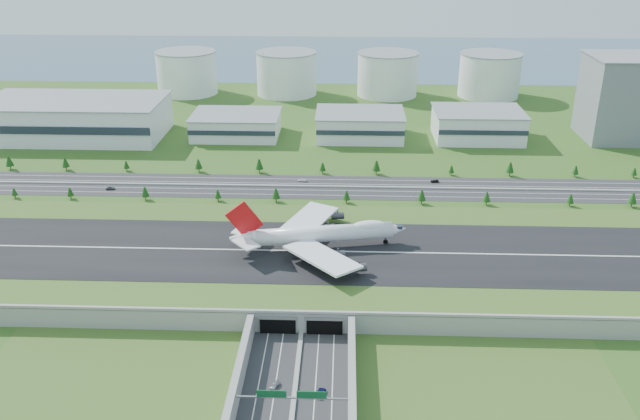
{
  "coord_description": "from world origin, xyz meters",
  "views": [
    {
      "loc": [
        14.71,
        -258.02,
        140.0
      ],
      "look_at": [
        3.62,
        35.0,
        12.17
      ],
      "focal_mm": 38.0,
      "sensor_mm": 36.0,
      "label": 1
    }
  ],
  "objects_px": {
    "boeing_747": "(319,234)",
    "car_0": "(275,385)",
    "car_2": "(320,392)",
    "office_tower": "(621,98)",
    "car_7": "(302,180)",
    "car_4": "(110,188)",
    "fuel_tank_a": "(187,73)",
    "car_5": "(435,181)"
  },
  "relations": [
    {
      "from": "car_2",
      "to": "office_tower",
      "type": "bearing_deg",
      "value": -102.58
    },
    {
      "from": "car_4",
      "to": "car_2",
      "type": "bearing_deg",
      "value": -154.17
    },
    {
      "from": "car_5",
      "to": "car_7",
      "type": "distance_m",
      "value": 75.84
    },
    {
      "from": "car_2",
      "to": "fuel_tank_a",
      "type": "bearing_deg",
      "value": -50.08
    },
    {
      "from": "fuel_tank_a",
      "to": "car_0",
      "type": "xyz_separation_m",
      "value": [
        113.43,
        -391.02,
        -16.61
      ]
    },
    {
      "from": "car_7",
      "to": "office_tower",
      "type": "bearing_deg",
      "value": 126.39
    },
    {
      "from": "fuel_tank_a",
      "to": "boeing_747",
      "type": "height_order",
      "value": "fuel_tank_a"
    },
    {
      "from": "boeing_747",
      "to": "car_0",
      "type": "bearing_deg",
      "value": -107.97
    },
    {
      "from": "fuel_tank_a",
      "to": "boeing_747",
      "type": "xyz_separation_m",
      "value": [
        124.49,
        -306.68,
        -2.7
      ]
    },
    {
      "from": "fuel_tank_a",
      "to": "car_4",
      "type": "distance_m",
      "value": 223.9
    },
    {
      "from": "fuel_tank_a",
      "to": "boeing_747",
      "type": "relative_size",
      "value": 0.65
    },
    {
      "from": "boeing_747",
      "to": "car_4",
      "type": "bearing_deg",
      "value": 134.58
    },
    {
      "from": "car_5",
      "to": "car_7",
      "type": "xyz_separation_m",
      "value": [
        -75.82,
        -1.54,
        -0.03
      ]
    },
    {
      "from": "car_5",
      "to": "car_7",
      "type": "height_order",
      "value": "car_5"
    },
    {
      "from": "boeing_747",
      "to": "car_4",
      "type": "xyz_separation_m",
      "value": [
        -119.55,
        83.44,
        -13.83
      ]
    },
    {
      "from": "car_2",
      "to": "car_5",
      "type": "xyz_separation_m",
      "value": [
        58.32,
        189.07,
        0.03
      ]
    },
    {
      "from": "car_2",
      "to": "car_7",
      "type": "relative_size",
      "value": 1.05
    },
    {
      "from": "car_2",
      "to": "car_7",
      "type": "xyz_separation_m",
      "value": [
        -17.5,
        187.53,
        -0.0
      ]
    },
    {
      "from": "car_2",
      "to": "boeing_747",
      "type": "bearing_deg",
      "value": -65.66
    },
    {
      "from": "car_4",
      "to": "office_tower",
      "type": "bearing_deg",
      "value": -81.0
    },
    {
      "from": "car_5",
      "to": "office_tower",
      "type": "bearing_deg",
      "value": 118.37
    },
    {
      "from": "boeing_747",
      "to": "car_0",
      "type": "relative_size",
      "value": 17.16
    },
    {
      "from": "boeing_747",
      "to": "car_4",
      "type": "relative_size",
      "value": 15.52
    },
    {
      "from": "office_tower",
      "to": "fuel_tank_a",
      "type": "distance_m",
      "value": 340.18
    },
    {
      "from": "car_4",
      "to": "car_5",
      "type": "distance_m",
      "value": 182.51
    },
    {
      "from": "office_tower",
      "to": "car_5",
      "type": "xyz_separation_m",
      "value": [
        -133.45,
        -90.17,
        -26.62
      ]
    },
    {
      "from": "car_4",
      "to": "boeing_747",
      "type": "bearing_deg",
      "value": -134.87
    },
    {
      "from": "fuel_tank_a",
      "to": "car_5",
      "type": "bearing_deg",
      "value": -47.72
    },
    {
      "from": "car_4",
      "to": "car_0",
      "type": "bearing_deg",
      "value": -157.07
    },
    {
      "from": "fuel_tank_a",
      "to": "car_0",
      "type": "bearing_deg",
      "value": -73.82
    },
    {
      "from": "car_2",
      "to": "car_4",
      "type": "distance_m",
      "value": 210.82
    },
    {
      "from": "car_4",
      "to": "car_5",
      "type": "xyz_separation_m",
      "value": [
        181.61,
        18.06,
        -0.09
      ]
    },
    {
      "from": "office_tower",
      "to": "car_2",
      "type": "height_order",
      "value": "office_tower"
    },
    {
      "from": "car_0",
      "to": "car_5",
      "type": "height_order",
      "value": "car_0"
    },
    {
      "from": "boeing_747",
      "to": "car_5",
      "type": "height_order",
      "value": "boeing_747"
    },
    {
      "from": "office_tower",
      "to": "car_7",
      "type": "distance_m",
      "value": 230.03
    },
    {
      "from": "car_0",
      "to": "car_5",
      "type": "xyz_separation_m",
      "value": [
        73.12,
        185.84,
        -0.01
      ]
    },
    {
      "from": "office_tower",
      "to": "car_5",
      "type": "distance_m",
      "value": 163.25
    },
    {
      "from": "boeing_747",
      "to": "car_7",
      "type": "height_order",
      "value": "boeing_747"
    },
    {
      "from": "fuel_tank_a",
      "to": "car_4",
      "type": "bearing_deg",
      "value": -88.73
    },
    {
      "from": "car_7",
      "to": "car_4",
      "type": "bearing_deg",
      "value": -68.4
    },
    {
      "from": "car_5",
      "to": "car_7",
      "type": "bearing_deg",
      "value": -94.52
    }
  ]
}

